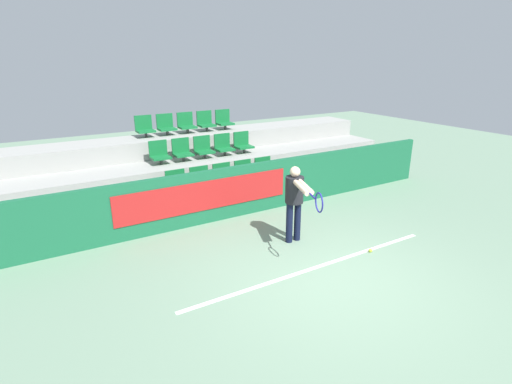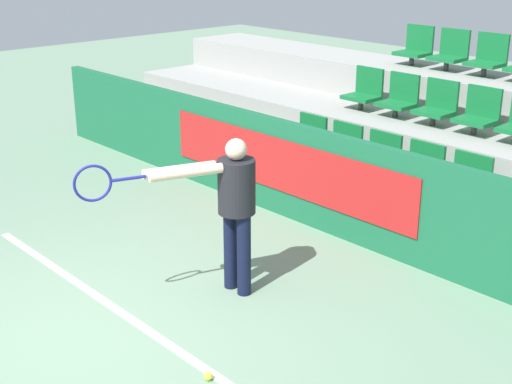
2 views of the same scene
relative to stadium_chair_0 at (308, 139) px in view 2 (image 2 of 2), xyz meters
The scene contains 20 objects.
ground_plane 4.10m from the stadium_chair_0, 73.54° to the right, with size 30.00×30.00×0.00m, color gray.
court_baseline 3.74m from the stadium_chair_0, 71.87° to the right, with size 5.01×0.08×0.01m.
barrier_wall 1.36m from the stadium_chair_0, 33.86° to the right, with size 11.25×0.14×1.15m.
bleacher_tier_front 1.25m from the stadium_chair_0, ahead, with size 10.85×1.10×0.47m.
bleacher_tier_middle 1.52m from the stadium_chair_0, 40.38° to the left, with size 10.85×1.10×0.93m.
bleacher_tier_back 2.36m from the stadium_chair_0, 61.07° to the left, with size 10.85×1.10×1.40m.
stadium_chair_0 is the anchor object (origin of this frame).
stadium_chair_1 0.57m from the stadium_chair_0, ahead, with size 0.44×0.37×0.55m.
stadium_chair_2 1.14m from the stadium_chair_0, ahead, with size 0.44×0.37×0.55m.
stadium_chair_3 1.72m from the stadium_chair_0, ahead, with size 0.44×0.37×0.55m.
stadium_chair_4 2.29m from the stadium_chair_0, ahead, with size 0.44×0.37×0.55m.
stadium_chair_5 1.19m from the stadium_chair_0, 90.00° to the left, with size 0.44×0.37×0.55m.
stadium_chair_6 1.32m from the stadium_chair_0, 62.46° to the left, with size 0.44×0.37×0.55m.
stadium_chair_7 1.65m from the stadium_chair_0, 43.80° to the left, with size 0.44×0.37×0.55m.
stadium_chair_8 2.09m from the stadium_chair_0, 32.59° to the left, with size 0.44×0.37×0.55m.
stadium_chair_10 2.38m from the stadium_chair_0, 90.00° to the left, with size 0.44×0.37×0.55m.
stadium_chair_11 2.45m from the stadium_chair_0, 75.39° to the left, with size 0.44×0.37×0.55m.
stadium_chair_12 2.64m from the stadium_chair_0, 62.46° to the left, with size 0.44×0.37×0.55m.
tennis_player 2.89m from the stadium_chair_0, 61.26° to the right, with size 0.65×1.53×1.49m.
tennis_ball 4.32m from the stadium_chair_0, 56.67° to the right, with size 0.07×0.07×0.07m.
Camera 2 is at (4.81, -2.54, 3.20)m, focal length 50.00 mm.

